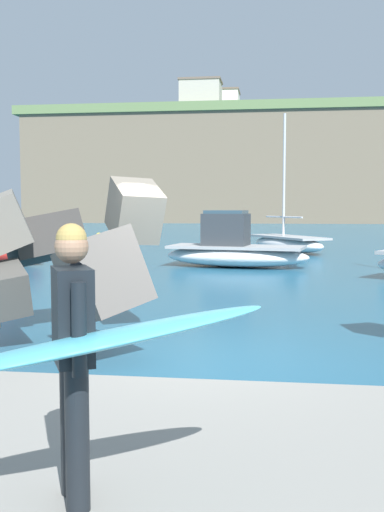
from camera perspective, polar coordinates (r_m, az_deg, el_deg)
name	(u,v)px	position (r m, az deg, el deg)	size (l,w,h in m)	color
ground_plane	(191,358)	(8.50, -0.07, -9.73)	(400.00, 400.00, 0.00)	#235B7A
walkway_path	(118,477)	(4.74, -7.07, -20.23)	(48.00, 4.40, 0.24)	gray
surfer_with_board	(81,345)	(3.74, -10.54, -8.30)	(2.03, 1.49, 1.78)	black
boat_near_right	(234,250)	(21.26, 4.05, 0.60)	(5.41, 2.84, 2.01)	white
boat_mid_centre	(288,243)	(28.53, 9.11, 1.26)	(4.14, 5.44, 6.52)	white
mooring_buoy_inner	(99,236)	(40.14, -8.86, 1.90)	(0.44, 0.44, 0.44)	yellow
mooring_buoy_outer	(238,233)	(44.27, 4.46, 2.20)	(0.44, 0.44, 0.44)	silver
headland_bluff	(339,170)	(96.75, 13.83, 8.01)	(90.79, 35.56, 15.92)	#756651
station_building_west	(223,109)	(106.64, 2.98, 13.81)	(5.70, 6.20, 6.30)	silver
station_building_central	(201,96)	(89.26, 0.84, 15.02)	(6.03, 4.86, 4.47)	#B2ADA3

